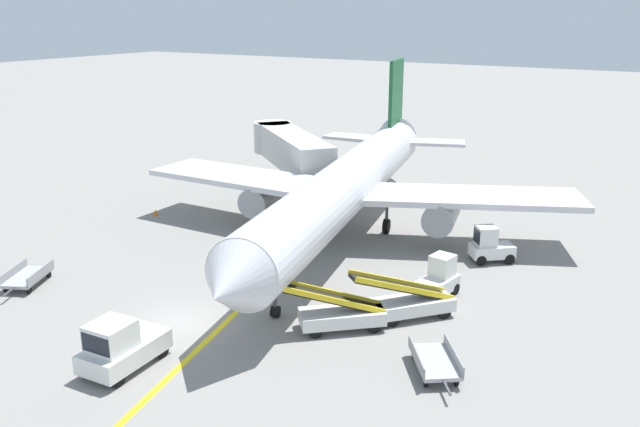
# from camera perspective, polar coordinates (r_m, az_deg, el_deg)

# --- Properties ---
(ground_plane) EXTENTS (300.00, 300.00, 0.00)m
(ground_plane) POSITION_cam_1_polar(r_m,az_deg,el_deg) (31.51, -11.93, -9.16)
(ground_plane) COLOR gray
(taxi_line_yellow) EXTENTS (17.84, 78.12, 0.01)m
(taxi_line_yellow) POSITION_cam_1_polar(r_m,az_deg,el_deg) (34.43, -5.14, -6.48)
(taxi_line_yellow) COLOR yellow
(taxi_line_yellow) RESTS_ON ground
(airliner) EXTENTS (27.97, 35.04, 10.10)m
(airliner) POSITION_cam_1_polar(r_m,az_deg,el_deg) (40.92, 2.42, 2.51)
(airliner) COLOR silver
(airliner) RESTS_ON ground
(jet_bridge) EXTENTS (11.47, 10.03, 4.85)m
(jet_bridge) POSITION_cam_1_polar(r_m,az_deg,el_deg) (51.53, -2.77, 5.72)
(jet_bridge) COLOR beige
(jet_bridge) RESTS_ON ground
(pushback_tug) EXTENTS (2.10, 3.70, 2.20)m
(pushback_tug) POSITION_cam_1_polar(r_m,az_deg,el_deg) (27.87, -16.88, -10.94)
(pushback_tug) COLOR silver
(pushback_tug) RESTS_ON ground
(baggage_tug_near_wing) EXTENTS (2.68, 2.52, 2.10)m
(baggage_tug_near_wing) POSITION_cam_1_polar(r_m,az_deg,el_deg) (38.77, 14.45, -2.74)
(baggage_tug_near_wing) COLOR silver
(baggage_tug_near_wing) RESTS_ON ground
(baggage_tug_by_cargo_door) EXTENTS (1.69, 2.58, 2.10)m
(baggage_tug_by_cargo_door) POSITION_cam_1_polar(r_m,az_deg,el_deg) (33.64, 10.24, -5.57)
(baggage_tug_by_cargo_door) COLOR silver
(baggage_tug_by_cargo_door) RESTS_ON ground
(belt_loader_forward_hold) EXTENTS (4.57, 4.26, 2.59)m
(belt_loader_forward_hold) POSITION_cam_1_polar(r_m,az_deg,el_deg) (29.90, 1.69, -8.60)
(belt_loader_forward_hold) COLOR silver
(belt_loader_forward_hold) RESTS_ON ground
(belt_loader_aft_hold) EXTENTS (4.19, 4.62, 2.59)m
(belt_loader_aft_hold) POSITION_cam_1_polar(r_m,az_deg,el_deg) (31.28, 7.83, -7.55)
(belt_loader_aft_hold) COLOR silver
(belt_loader_aft_hold) RESTS_ON ground
(baggage_cart_loaded) EXTENTS (2.64, 3.72, 0.94)m
(baggage_cart_loaded) POSITION_cam_1_polar(r_m,az_deg,el_deg) (37.76, -23.97, -5.02)
(baggage_cart_loaded) COLOR #A5A5A8
(baggage_cart_loaded) RESTS_ON ground
(baggage_cart_empty_trailing) EXTENTS (2.90, 3.52, 0.94)m
(baggage_cart_empty_trailing) POSITION_cam_1_polar(r_m,az_deg,el_deg) (27.15, 9.89, -12.47)
(baggage_cart_empty_trailing) COLOR #A5A5A8
(baggage_cart_empty_trailing) RESTS_ON ground
(ground_crew_marshaller) EXTENTS (0.36, 0.24, 1.70)m
(ground_crew_marshaller) POSITION_cam_1_polar(r_m,az_deg,el_deg) (38.35, -6.89, -2.55)
(ground_crew_marshaller) COLOR #26262D
(ground_crew_marshaller) RESTS_ON ground
(safety_cone_nose_left) EXTENTS (0.36, 0.36, 0.44)m
(safety_cone_nose_left) POSITION_cam_1_polar(r_m,az_deg,el_deg) (52.00, -5.71, 1.99)
(safety_cone_nose_left) COLOR orange
(safety_cone_nose_left) RESTS_ON ground
(safety_cone_nose_right) EXTENTS (0.36, 0.36, 0.44)m
(safety_cone_nose_right) POSITION_cam_1_polar(r_m,az_deg,el_deg) (42.60, -2.31, -1.38)
(safety_cone_nose_right) COLOR orange
(safety_cone_nose_right) RESTS_ON ground
(safety_cone_wingtip_left) EXTENTS (0.36, 0.36, 0.44)m
(safety_cone_wingtip_left) POSITION_cam_1_polar(r_m,az_deg,el_deg) (37.79, -2.21, -3.85)
(safety_cone_wingtip_left) COLOR orange
(safety_cone_wingtip_left) RESTS_ON ground
(safety_cone_wingtip_right) EXTENTS (0.36, 0.36, 0.44)m
(safety_cone_wingtip_right) POSITION_cam_1_polar(r_m,az_deg,el_deg) (47.51, -14.02, 0.08)
(safety_cone_wingtip_right) COLOR orange
(safety_cone_wingtip_right) RESTS_ON ground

